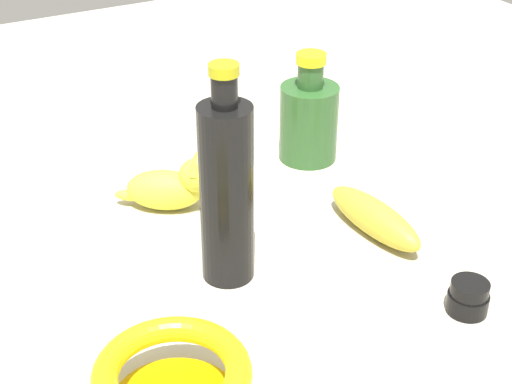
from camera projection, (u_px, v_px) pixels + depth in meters
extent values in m
plane|color=#BCB29E|center=(256.00, 242.00, 0.95)|extent=(2.00, 2.00, 0.00)
ellipsoid|color=yellow|center=(164.00, 190.00, 1.01)|extent=(0.10, 0.11, 0.05)
sphere|color=yellow|center=(196.00, 175.00, 0.99)|extent=(0.04, 0.04, 0.04)
cone|color=yellow|center=(197.00, 158.00, 0.99)|extent=(0.02, 0.02, 0.02)
cone|color=yellow|center=(194.00, 167.00, 0.97)|extent=(0.02, 0.02, 0.02)
ellipsoid|color=yellow|center=(131.00, 195.00, 1.02)|extent=(0.04, 0.05, 0.02)
ellipsoid|color=gold|center=(374.00, 218.00, 0.96)|extent=(0.16, 0.05, 0.04)
cylinder|color=#2A5526|center=(309.00, 123.00, 1.12)|extent=(0.08, 0.08, 0.11)
cylinder|color=#2A5526|center=(310.00, 75.00, 1.08)|extent=(0.04, 0.04, 0.04)
cylinder|color=yellow|center=(311.00, 58.00, 1.06)|extent=(0.04, 0.04, 0.01)
torus|color=gold|center=(172.00, 373.00, 0.69)|extent=(0.15, 0.15, 0.02)
cylinder|color=black|center=(227.00, 196.00, 0.84)|extent=(0.06, 0.06, 0.21)
cylinder|color=black|center=(224.00, 91.00, 0.78)|extent=(0.03, 0.03, 0.04)
cylinder|color=gold|center=(224.00, 69.00, 0.77)|extent=(0.03, 0.03, 0.01)
cylinder|color=black|center=(467.00, 302.00, 0.83)|extent=(0.05, 0.05, 0.02)
cylinder|color=gold|center=(469.00, 296.00, 0.83)|extent=(0.04, 0.04, 0.00)
cylinder|color=black|center=(470.00, 289.00, 0.82)|extent=(0.04, 0.04, 0.02)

